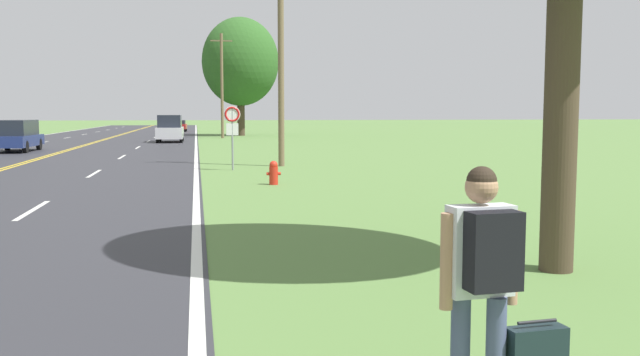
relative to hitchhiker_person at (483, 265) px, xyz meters
The scene contains 9 objects.
hitchhiker_person is the anchor object (origin of this frame).
fire_hydrant 15.46m from the hitchhiker_person, 88.90° to the left, with size 0.42×0.26×0.70m.
traffic_sign 20.73m from the hitchhiker_person, 91.71° to the left, with size 0.60×0.10×2.36m.
utility_pole_midground 22.63m from the hitchhiker_person, 86.44° to the left, with size 1.80×0.24×8.80m.
utility_pole_far 53.10m from the hitchhiker_person, 89.73° to the left, with size 1.80×0.24×8.65m.
tree_left_verge 59.16m from the hitchhiker_person, 87.88° to the left, with size 7.03×7.03×10.83m.
car_dark_blue_van_nearest 36.76m from the hitchhiker_person, 108.38° to the left, with size 1.96×4.80×1.72m.
car_silver_van_approaching 45.91m from the hitchhiker_person, 94.72° to the left, with size 1.86×4.51×1.95m.
car_red_sedan_mid_near 74.09m from the hitchhiker_person, 93.08° to the left, with size 2.06×4.47×1.29m.
Camera 1 is at (7.14, 1.14, 2.11)m, focal length 38.00 mm.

